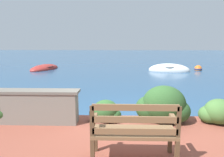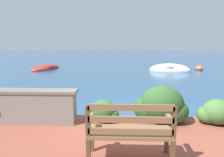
{
  "view_description": "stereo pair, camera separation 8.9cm",
  "coord_description": "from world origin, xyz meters",
  "px_view_note": "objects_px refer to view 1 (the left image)",
  "views": [
    {
      "loc": [
        -0.4,
        -5.04,
        2.02
      ],
      "look_at": [
        -0.69,
        4.43,
        0.35
      ],
      "focal_mm": 35.0,
      "sensor_mm": 36.0,
      "label": 1
    },
    {
      "loc": [
        -0.31,
        -5.04,
        2.02
      ],
      "look_at": [
        -0.69,
        4.43,
        0.35
      ],
      "focal_mm": 35.0,
      "sensor_mm": 36.0,
      "label": 2
    }
  ],
  "objects_px": {
    "rowboat_mid": "(45,69)",
    "mooring_buoy": "(198,69)",
    "park_bench": "(134,130)",
    "rowboat_nearest": "(169,70)"
  },
  "relations": [
    {
      "from": "rowboat_mid",
      "to": "mooring_buoy",
      "type": "xyz_separation_m",
      "value": [
        10.62,
        -0.06,
        0.03
      ]
    },
    {
      "from": "park_bench",
      "to": "rowboat_nearest",
      "type": "distance_m",
      "value": 11.7
    },
    {
      "from": "park_bench",
      "to": "rowboat_nearest",
      "type": "relative_size",
      "value": 0.46
    },
    {
      "from": "park_bench",
      "to": "rowboat_mid",
      "type": "distance_m",
      "value": 13.14
    },
    {
      "from": "rowboat_nearest",
      "to": "rowboat_mid",
      "type": "height_order",
      "value": "rowboat_nearest"
    },
    {
      "from": "park_bench",
      "to": "rowboat_nearest",
      "type": "height_order",
      "value": "park_bench"
    },
    {
      "from": "rowboat_nearest",
      "to": "mooring_buoy",
      "type": "relative_size",
      "value": 5.09
    },
    {
      "from": "mooring_buoy",
      "to": "rowboat_nearest",
      "type": "bearing_deg",
      "value": -163.45
    },
    {
      "from": "rowboat_nearest",
      "to": "rowboat_mid",
      "type": "xyz_separation_m",
      "value": [
        -8.5,
        0.69,
        -0.02
      ]
    },
    {
      "from": "park_bench",
      "to": "rowboat_nearest",
      "type": "bearing_deg",
      "value": 68.03
    }
  ]
}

